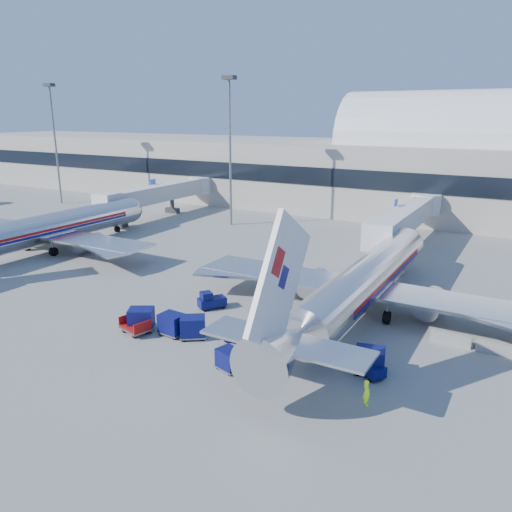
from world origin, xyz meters
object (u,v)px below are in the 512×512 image
Objects in this scene: tug_lead at (237,334)px; cart_open_red at (136,328)px; cart_solo_near at (229,359)px; cart_solo_far at (370,360)px; airliner_mid at (44,229)px; tug_right at (368,365)px; mast_west at (230,130)px; barrier_mid at (498,349)px; cart_train_c at (141,319)px; tug_left at (211,301)px; cart_train_b at (172,324)px; ramp_worker at (366,392)px; jetbridge_near at (408,217)px; cart_train_a at (193,327)px; barrier_near at (451,339)px; airliner_main at (362,282)px; mast_far_west at (54,126)px; jetbridge_mid at (163,193)px.

tug_lead is 8.48m from cart_open_red.
cart_solo_near is 9.64m from cart_solo_far.
airliner_mid is 15.55× the size of cart_solo_far.
tug_right is at bearing -116.91° from cart_solo_far.
tug_lead is (23.54, -35.89, -14.13)m from mast_west.
tug_lead is at bearing 168.24° from cart_solo_far.
airliner_mid is 1.65× the size of mast_west.
barrier_mid reaches higher than cart_open_red.
cart_train_c is 1.09× the size of cart_solo_far.
cart_solo_far is (16.23, -4.36, 0.24)m from tug_left.
ramp_worker is at bearing -2.79° from cart_train_b.
jetbridge_near reaches higher than cart_train_a.
tug_left is at bearing -10.65° from airliner_mid.
barrier_near is at bearing 60.08° from cart_solo_near.
jetbridge_near is 1.22× the size of mast_west.
mast_west is at bearing 64.55° from tug_left.
tug_lead is at bearing -56.74° from mast_west.
tug_lead is 10.40m from cart_solo_far.
airliner_main is 41.12m from mast_west.
cart_solo_far reaches higher than cart_solo_near.
jetbridge_near is 10.69× the size of tug_right.
mast_far_west is 85.75m from ramp_worker.
ramp_worker is at bearing -70.34° from airliner_main.
cart_train_c reaches higher than cart_solo_near.
airliner_main is at bearing -23.82° from ramp_worker.
jetbridge_mid is 13.01× the size of cart_train_b.
cart_solo_far is 0.88× the size of cart_open_red.
jetbridge_near is at bearing 17.64° from tug_left.
tug_left is at bearing -171.38° from barrier_near.
ramp_worker is at bearing -79.64° from jetbridge_near.
airliner_main reaches higher than cart_train_b.
cart_solo_near is 9.59m from ramp_worker.
barrier_near is 8.70m from tug_right.
cart_train_a is 0.94× the size of cart_open_red.
airliner_mid is 48.96m from ramp_worker.
airliner_main is at bearing 97.31° from cart_solo_far.
barrier_mid is 24.85m from cart_train_b.
barrier_mid is (53.30, -2.51, -2.48)m from airliner_mid.
airliner_main reaches higher than cart_train_c.
cart_train_c is (15.47, -37.82, -13.80)m from mast_west.
tug_right is (45.88, -10.16, -2.24)m from airliner_mid.
airliner_mid is 22.64× the size of ramp_worker.
airliner_mid is at bearing -115.21° from mast_west.
cart_solo_near is at bearing -21.02° from airliner_mid.
cart_solo_near reaches higher than barrier_near.
cart_train_a reaches higher than ramp_worker.
cart_train_b is (30.27, -11.83, -1.98)m from airliner_mid.
tug_left is at bearing 77.40° from cart_train_a.
airliner_main is 22.64× the size of ramp_worker.
barrier_near is at bearing -19.75° from mast_far_west.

